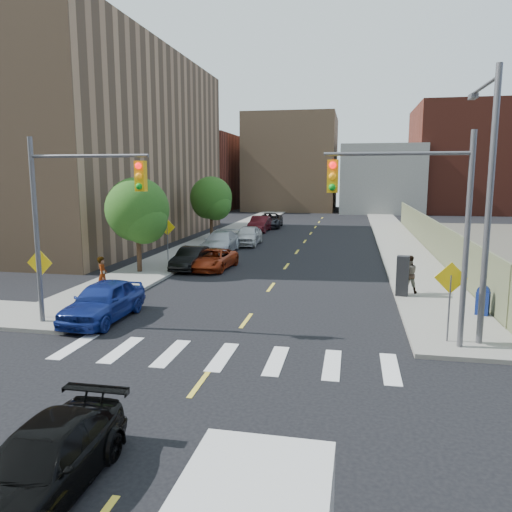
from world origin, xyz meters
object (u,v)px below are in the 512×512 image
at_px(parked_car_grey, 269,220).
at_px(pedestrian_east, 408,274).
at_px(parked_car_maroon, 260,224).
at_px(pedestrian_west, 103,275).
at_px(parked_car_blue, 103,301).
at_px(parked_car_red, 213,259).
at_px(parked_car_silver, 220,242).
at_px(parked_car_white, 248,235).
at_px(mailbox, 483,301).
at_px(black_sedan, 42,463).
at_px(parked_car_black, 192,258).
at_px(payphone, 403,276).

relative_size(parked_car_grey, pedestrian_east, 3.11).
relative_size(parked_car_maroon, pedestrian_west, 2.71).
height_order(parked_car_blue, pedestrian_east, pedestrian_east).
height_order(parked_car_red, pedestrian_east, pedestrian_east).
xyz_separation_m(parked_car_grey, pedestrian_west, (-2.50, -32.22, 0.26)).
xyz_separation_m(parked_car_silver, pedestrian_west, (-1.87, -14.10, 0.26)).
xyz_separation_m(parked_car_white, mailbox, (13.47, -18.76, -0.07)).
relative_size(parked_car_silver, parked_car_maroon, 1.11).
bearing_deg(parked_car_grey, black_sedan, -88.74).
height_order(parked_car_black, payphone, payphone).
bearing_deg(parked_car_maroon, pedestrian_east, -64.43).
bearing_deg(parked_car_blue, parked_car_black, 90.61).
height_order(parked_car_grey, pedestrian_east, pedestrian_east).
bearing_deg(black_sedan, parked_car_maroon, 94.86).
bearing_deg(parked_car_grey, parked_car_maroon, -96.60).
distance_m(black_sedan, pedestrian_west, 15.01).
bearing_deg(parked_car_white, pedestrian_west, -100.35).
height_order(parked_car_black, parked_car_red, parked_car_black).
xyz_separation_m(parked_car_silver, parked_car_maroon, (0.37, 13.87, 0.02)).
height_order(parked_car_silver, black_sedan, parked_car_silver).
bearing_deg(pedestrian_east, parked_car_black, -25.41).
relative_size(black_sedan, mailbox, 3.55).
relative_size(parked_car_black, pedestrian_west, 2.31).
xyz_separation_m(parked_car_red, pedestrian_west, (-3.17, -7.59, 0.42)).
distance_m(parked_car_blue, parked_car_red, 11.18).
bearing_deg(payphone, parked_car_white, 132.35).
distance_m(black_sedan, mailbox, 16.91).
height_order(parked_car_maroon, pedestrian_east, pedestrian_east).
bearing_deg(black_sedan, pedestrian_east, 64.12).
bearing_deg(parked_car_silver, pedestrian_east, -43.33).
height_order(parked_car_blue, pedestrian_west, pedestrian_west).
xyz_separation_m(parked_car_black, parked_car_maroon, (0.37, 20.58, 0.11)).
bearing_deg(pedestrian_west, parked_car_maroon, -22.61).
bearing_deg(black_sedan, pedestrian_west, 113.52).
bearing_deg(payphone, black_sedan, -106.51).
relative_size(parked_car_red, parked_car_white, 0.95).
bearing_deg(parked_car_white, parked_car_maroon, 93.81).
relative_size(parked_car_grey, mailbox, 4.70).
bearing_deg(pedestrian_east, payphone, 56.35).
xyz_separation_m(parked_car_blue, parked_car_silver, (0.00, 17.62, -0.01)).
distance_m(parked_car_black, parked_car_red, 1.31).
bearing_deg(parked_car_maroon, black_sedan, -84.27).
distance_m(parked_car_red, parked_car_grey, 24.65).
bearing_deg(parked_car_maroon, parked_car_white, -84.79).
height_order(parked_car_maroon, pedestrian_west, pedestrian_west).
relative_size(parked_car_red, parked_car_grey, 0.79).
xyz_separation_m(parked_car_red, payphone, (10.50, -5.29, 0.46)).
height_order(parked_car_silver, payphone, payphone).
xyz_separation_m(parked_car_silver, parked_car_white, (1.17, 4.25, 0.02)).
bearing_deg(parked_car_grey, parked_car_red, -91.63).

